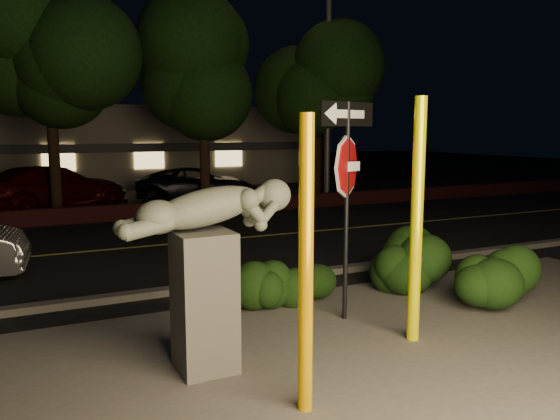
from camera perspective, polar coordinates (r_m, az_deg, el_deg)
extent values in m
plane|color=black|center=(16.77, -13.04, -1.54)|extent=(90.00, 90.00, 0.00)
cube|color=#4C4944|center=(6.81, 7.97, -16.08)|extent=(14.00, 6.00, 0.02)
cube|color=black|center=(13.90, -10.39, -3.47)|extent=(80.00, 8.00, 0.01)
cube|color=#B1A646|center=(13.89, -10.39, -3.42)|extent=(80.00, 0.12, 0.00)
cube|color=#4C4944|center=(10.08, -4.33, -7.55)|extent=(80.00, 0.25, 0.12)
cube|color=#491717|center=(17.99, -13.95, -0.11)|extent=(40.00, 0.35, 0.50)
cube|color=black|center=(23.59, -16.67, 1.15)|extent=(40.00, 12.00, 0.01)
cube|color=gray|center=(31.37, -19.05, 6.40)|extent=(22.00, 10.00, 4.00)
cube|color=#333338|center=(26.31, -17.81, 6.17)|extent=(22.00, 0.20, 0.40)
cube|color=#FFD87F|center=(26.19, -22.14, 5.07)|extent=(1.40, 0.08, 1.20)
cube|color=#FFD87F|center=(26.71, -13.51, 5.51)|extent=(1.40, 0.08, 1.20)
cube|color=#FFD87F|center=(27.80, -5.38, 5.80)|extent=(1.40, 0.08, 1.20)
cylinder|color=black|center=(19.40, -22.56, 5.67)|extent=(0.36, 0.36, 4.25)
ellipsoid|color=black|center=(19.66, -23.23, 17.22)|extent=(5.20, 5.20, 4.68)
cylinder|color=black|center=(19.89, -7.88, 5.92)|extent=(0.36, 0.36, 4.00)
ellipsoid|color=black|center=(20.08, -8.10, 16.46)|extent=(4.80, 4.80, 4.32)
cylinder|color=black|center=(22.35, 4.12, 6.10)|extent=(0.36, 0.36, 3.90)
ellipsoid|color=black|center=(22.48, 4.22, 15.03)|extent=(4.40, 4.40, 3.96)
cylinder|color=#DDA000|center=(5.35, 2.72, -6.02)|extent=(0.15, 0.15, 2.98)
cylinder|color=#FFFC00|center=(7.36, 14.08, -1.24)|extent=(0.16, 0.16, 3.25)
cylinder|color=black|center=(8.01, 6.95, -0.41)|extent=(0.07, 0.07, 3.22)
cube|color=white|center=(7.93, 7.03, 4.52)|extent=(0.47, 0.17, 0.14)
cube|color=black|center=(7.92, 7.13, 9.92)|extent=(1.05, 0.34, 0.34)
cube|color=white|center=(7.92, 7.13, 9.92)|extent=(0.67, 0.22, 0.14)
cube|color=#4C4944|center=(6.49, -7.91, -9.52)|extent=(0.67, 0.67, 1.67)
sphere|color=slate|center=(6.57, -0.59, 1.57)|extent=(0.39, 0.39, 0.39)
ellipsoid|color=black|center=(8.82, 0.74, -7.12)|extent=(1.96, 1.41, 0.93)
ellipsoid|color=black|center=(9.73, 12.47, -4.94)|extent=(2.01, 1.28, 1.23)
ellipsoid|color=black|center=(9.42, 20.73, -6.28)|extent=(1.72, 1.33, 1.06)
cylinder|color=#4E4D52|center=(21.18, 5.08, 14.85)|extent=(0.21, 0.21, 10.46)
imported|color=#430808|center=(21.01, -22.60, 2.16)|extent=(5.83, 4.36, 1.57)
imported|color=black|center=(22.22, -8.75, 2.69)|extent=(5.20, 3.40, 1.33)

